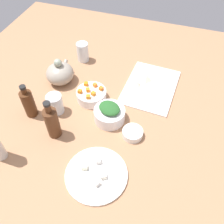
{
  "coord_description": "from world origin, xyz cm",
  "views": [
    {
      "loc": [
        -68.83,
        -22.52,
        93.52
      ],
      "look_at": [
        0.0,
        0.0,
        8.0
      ],
      "focal_mm": 38.91,
      "sensor_mm": 36.0,
      "label": 1
    }
  ],
  "objects_px": {
    "cutting_board": "(150,87)",
    "drinking_glass_1": "(55,104)",
    "bowl_carrots": "(92,95)",
    "bowl_small_side": "(133,133)",
    "bottle_1": "(52,122)",
    "plate_tofu": "(96,175)",
    "teapot": "(60,73)",
    "drinking_glass_0": "(83,52)",
    "bottle_2": "(29,103)",
    "bowl_greens": "(110,115)"
  },
  "relations": [
    {
      "from": "bowl_carrots",
      "to": "teapot",
      "type": "bearing_deg",
      "value": 70.45
    },
    {
      "from": "drinking_glass_0",
      "to": "drinking_glass_1",
      "type": "height_order",
      "value": "drinking_glass_0"
    },
    {
      "from": "bowl_carrots",
      "to": "plate_tofu",
      "type": "bearing_deg",
      "value": -156.29
    },
    {
      "from": "cutting_board",
      "to": "bowl_greens",
      "type": "bearing_deg",
      "value": 152.97
    },
    {
      "from": "bowl_greens",
      "to": "bowl_carrots",
      "type": "distance_m",
      "value": 0.16
    },
    {
      "from": "plate_tofu",
      "to": "cutting_board",
      "type": "bearing_deg",
      "value": -9.82
    },
    {
      "from": "bowl_carrots",
      "to": "teapot",
      "type": "relative_size",
      "value": 0.9
    },
    {
      "from": "bowl_greens",
      "to": "drinking_glass_1",
      "type": "height_order",
      "value": "drinking_glass_1"
    },
    {
      "from": "plate_tofu",
      "to": "bottle_2",
      "type": "xyz_separation_m",
      "value": [
        0.2,
        0.41,
        0.07
      ]
    },
    {
      "from": "bottle_2",
      "to": "drinking_glass_0",
      "type": "bearing_deg",
      "value": -9.03
    },
    {
      "from": "bowl_greens",
      "to": "bottle_2",
      "type": "xyz_separation_m",
      "value": [
        -0.08,
        0.37,
        0.04
      ]
    },
    {
      "from": "bowl_small_side",
      "to": "teapot",
      "type": "relative_size",
      "value": 0.56
    },
    {
      "from": "cutting_board",
      "to": "plate_tofu",
      "type": "xyz_separation_m",
      "value": [
        -0.56,
        0.1,
        0.0
      ]
    },
    {
      "from": "bowl_carrots",
      "to": "drinking_glass_1",
      "type": "xyz_separation_m",
      "value": [
        -0.13,
        0.13,
        0.02
      ]
    },
    {
      "from": "bottle_1",
      "to": "bottle_2",
      "type": "height_order",
      "value": "bottle_1"
    },
    {
      "from": "plate_tofu",
      "to": "bowl_small_side",
      "type": "bearing_deg",
      "value": -20.34
    },
    {
      "from": "bowl_small_side",
      "to": "bottle_1",
      "type": "height_order",
      "value": "bottle_1"
    },
    {
      "from": "bowl_carrots",
      "to": "teapot",
      "type": "distance_m",
      "value": 0.22
    },
    {
      "from": "bottle_2",
      "to": "bowl_small_side",
      "type": "bearing_deg",
      "value": -86.79
    },
    {
      "from": "bowl_greens",
      "to": "bowl_carrots",
      "type": "relative_size",
      "value": 0.97
    },
    {
      "from": "cutting_board",
      "to": "drinking_glass_0",
      "type": "height_order",
      "value": "drinking_glass_0"
    },
    {
      "from": "bowl_greens",
      "to": "drinking_glass_0",
      "type": "bearing_deg",
      "value": 37.34
    },
    {
      "from": "teapot",
      "to": "bottle_1",
      "type": "bearing_deg",
      "value": -158.64
    },
    {
      "from": "cutting_board",
      "to": "bowl_carrots",
      "type": "bearing_deg",
      "value": 122.84
    },
    {
      "from": "cutting_board",
      "to": "plate_tofu",
      "type": "distance_m",
      "value": 0.57
    },
    {
      "from": "bowl_carrots",
      "to": "bowl_small_side",
      "type": "height_order",
      "value": "bowl_carrots"
    },
    {
      "from": "bowl_carrots",
      "to": "drinking_glass_1",
      "type": "bearing_deg",
      "value": 134.4
    },
    {
      "from": "bottle_2",
      "to": "drinking_glass_1",
      "type": "bearing_deg",
      "value": -62.74
    },
    {
      "from": "bowl_small_side",
      "to": "drinking_glass_1",
      "type": "bearing_deg",
      "value": 86.17
    },
    {
      "from": "bowl_small_side",
      "to": "bottle_1",
      "type": "xyz_separation_m",
      "value": [
        -0.1,
        0.33,
        0.07
      ]
    },
    {
      "from": "teapot",
      "to": "drinking_glass_1",
      "type": "height_order",
      "value": "teapot"
    },
    {
      "from": "cutting_board",
      "to": "bottle_2",
      "type": "xyz_separation_m",
      "value": [
        -0.36,
        0.5,
        0.07
      ]
    },
    {
      "from": "plate_tofu",
      "to": "drinking_glass_0",
      "type": "distance_m",
      "value": 0.75
    },
    {
      "from": "bottle_2",
      "to": "drinking_glass_1",
      "type": "xyz_separation_m",
      "value": [
        0.05,
        -0.1,
        -0.03
      ]
    },
    {
      "from": "plate_tofu",
      "to": "drinking_glass_1",
      "type": "distance_m",
      "value": 0.4
    },
    {
      "from": "bottle_1",
      "to": "bottle_2",
      "type": "distance_m",
      "value": 0.17
    },
    {
      "from": "plate_tofu",
      "to": "bowl_greens",
      "type": "relative_size",
      "value": 1.72
    },
    {
      "from": "bottle_1",
      "to": "bowl_small_side",
      "type": "bearing_deg",
      "value": -73.55
    },
    {
      "from": "cutting_board",
      "to": "drinking_glass_1",
      "type": "xyz_separation_m",
      "value": [
        -0.3,
        0.4,
        0.05
      ]
    },
    {
      "from": "bowl_carrots",
      "to": "bottle_1",
      "type": "relative_size",
      "value": 0.72
    },
    {
      "from": "plate_tofu",
      "to": "bottle_1",
      "type": "xyz_separation_m",
      "value": [
        0.13,
        0.25,
        0.08
      ]
    },
    {
      "from": "bowl_small_side",
      "to": "drinking_glass_0",
      "type": "height_order",
      "value": "drinking_glass_0"
    },
    {
      "from": "bowl_small_side",
      "to": "drinking_glass_0",
      "type": "distance_m",
      "value": 0.61
    },
    {
      "from": "bowl_greens",
      "to": "bowl_carrots",
      "type": "bearing_deg",
      "value": 52.53
    },
    {
      "from": "plate_tofu",
      "to": "bowl_greens",
      "type": "distance_m",
      "value": 0.29
    },
    {
      "from": "drinking_glass_1",
      "to": "bottle_1",
      "type": "bearing_deg",
      "value": -156.35
    },
    {
      "from": "cutting_board",
      "to": "bottle_1",
      "type": "bearing_deg",
      "value": 141.05
    },
    {
      "from": "bowl_greens",
      "to": "plate_tofu",
      "type": "bearing_deg",
      "value": -171.84
    },
    {
      "from": "bowl_carrots",
      "to": "bottle_1",
      "type": "height_order",
      "value": "bottle_1"
    },
    {
      "from": "teapot",
      "to": "drinking_glass_0",
      "type": "xyz_separation_m",
      "value": [
        0.21,
        -0.04,
        -0.0
      ]
    }
  ]
}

